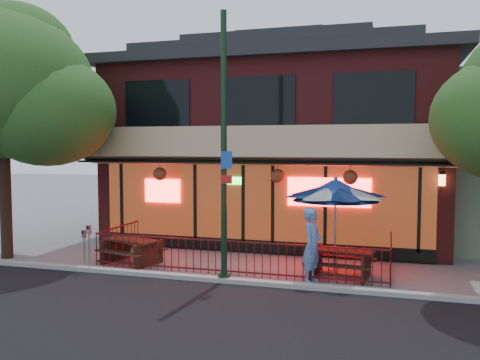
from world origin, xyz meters
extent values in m
plane|color=gray|center=(0.00, 0.00, 0.00)|extent=(80.00, 80.00, 0.00)
cube|color=#999993|center=(0.00, -0.50, 0.06)|extent=(80.00, 0.25, 0.12)
cube|color=maroon|center=(0.00, 7.20, 3.25)|extent=(12.00, 8.00, 6.50)
cube|color=#59230F|center=(0.00, 3.18, 1.65)|extent=(11.00, 0.06, 2.60)
cube|color=#FF0C0C|center=(2.30, 3.10, 2.10)|extent=(2.60, 0.04, 0.90)
cube|color=#FF0C0C|center=(-3.40, 3.10, 2.00)|extent=(1.30, 0.04, 0.80)
cube|color=tan|center=(0.00, 2.70, 3.55)|extent=(12.20, 1.33, 1.26)
cube|color=black|center=(-3.60, 3.18, 5.00)|extent=(2.40, 0.06, 1.60)
cube|color=black|center=(0.00, 3.18, 5.00)|extent=(2.40, 0.06, 1.60)
cube|color=black|center=(3.60, 3.18, 5.00)|extent=(2.40, 0.06, 1.60)
cube|color=black|center=(0.00, 3.15, 0.25)|extent=(11.00, 0.12, 0.40)
cube|color=#FFC672|center=(5.60, 3.02, 2.55)|extent=(0.18, 0.18, 0.32)
cube|color=#4F1113|center=(0.00, 0.20, 0.95)|extent=(8.40, 0.04, 0.04)
cube|color=#4F1113|center=(0.00, 0.20, 0.12)|extent=(8.40, 0.04, 0.04)
cube|color=#4F1113|center=(-4.20, 1.50, 0.95)|extent=(0.04, 2.60, 0.04)
cube|color=#4F1113|center=(4.20, 1.50, 0.95)|extent=(0.04, 2.60, 0.04)
cylinder|color=#4F1113|center=(0.00, 0.20, 0.50)|extent=(0.02, 0.02, 1.00)
cylinder|color=black|center=(0.00, -0.40, 3.50)|extent=(0.16, 0.16, 7.00)
cylinder|color=black|center=(0.00, -0.40, 0.10)|extent=(0.32, 0.32, 0.20)
cube|color=#194CB2|center=(0.12, -0.55, 3.20)|extent=(0.30, 0.02, 0.45)
cube|color=red|center=(0.12, -0.55, 2.70)|extent=(0.30, 0.02, 0.22)
cylinder|color=black|center=(-7.50, 0.30, 2.56)|extent=(0.36, 0.36, 5.12)
ellipsoid|color=#234C19|center=(-7.50, 0.30, 5.44)|extent=(5.60, 5.60, 4.59)
ellipsoid|color=#234C19|center=(-7.30, 0.70, 6.56)|extent=(3.64, 3.64, 2.98)
cube|color=#3A2015|center=(-3.96, 0.88, 0.36)|extent=(0.39, 1.22, 0.71)
cube|color=#3A2015|center=(-2.66, 0.52, 0.36)|extent=(0.39, 1.22, 0.71)
cube|color=#3A2015|center=(-3.31, 0.70, 0.71)|extent=(1.87, 1.16, 0.06)
cube|color=#3A2015|center=(-3.45, 0.19, 0.42)|extent=(1.75, 0.72, 0.05)
cube|color=#3A2015|center=(-3.17, 1.21, 0.42)|extent=(1.75, 0.72, 0.05)
cube|color=black|center=(2.21, 0.99, 0.36)|extent=(0.21, 1.28, 0.73)
cube|color=black|center=(3.58, 0.82, 0.36)|extent=(0.21, 1.28, 0.73)
cube|color=black|center=(2.89, 0.91, 0.73)|extent=(1.85, 0.95, 0.06)
cube|color=black|center=(2.83, 0.37, 0.43)|extent=(1.79, 0.49, 0.05)
cube|color=black|center=(2.96, 1.44, 0.43)|extent=(1.79, 0.49, 0.05)
cylinder|color=gray|center=(2.69, 1.41, 1.25)|extent=(0.06, 0.06, 2.51)
cone|color=navy|center=(2.69, 1.41, 2.34)|extent=(2.39, 2.39, 0.63)
sphere|color=gray|center=(2.69, 1.41, 2.68)|extent=(0.11, 0.11, 0.11)
imported|color=#6183C2|center=(2.24, 0.10, 0.99)|extent=(0.62, 0.81, 1.97)
cylinder|color=#9FA2A8|center=(-4.00, -0.48, 0.54)|extent=(0.05, 0.05, 1.08)
cube|color=#9FA2A8|center=(-4.00, -0.48, 1.20)|extent=(0.13, 0.11, 0.27)
cube|color=black|center=(-4.00, -0.53, 1.25)|extent=(0.08, 0.01, 0.10)
cylinder|color=gray|center=(-4.22, -0.40, 0.47)|extent=(0.04, 0.04, 0.94)
cube|color=gray|center=(-4.22, -0.40, 1.05)|extent=(0.12, 0.11, 0.24)
cube|color=black|center=(-4.22, -0.44, 1.10)|extent=(0.07, 0.02, 0.09)
camera|label=1|loc=(4.13, -12.88, 3.59)|focal=38.00mm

